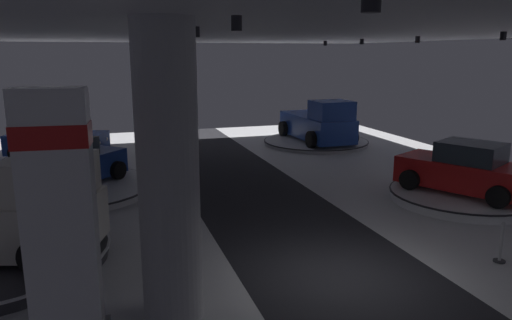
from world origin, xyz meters
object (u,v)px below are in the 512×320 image
Objects in this scene: brand_sign_pylon at (60,221)px; display_car_mid_right at (466,170)px; display_car_deep_left at (57,140)px; column_left at (168,175)px; display_platform_mid_right at (462,196)px; pickup_truck_deep_right at (319,124)px; display_platform_deep_left at (59,159)px; visitor_walking_near at (189,153)px; display_platform_deep_right at (316,142)px; display_platform_far_left at (70,189)px; display_car_far_left at (67,165)px.

brand_sign_pylon is 0.96× the size of display_car_mid_right.
display_car_mid_right is at bearing -38.07° from display_car_deep_left.
column_left reaches higher than display_car_deep_left.
display_car_mid_right is at bearing -62.43° from display_platform_mid_right.
display_platform_deep_left is (-13.04, -0.14, -1.00)m from pickup_truck_deep_right.
pickup_truck_deep_right is 10.67m from display_platform_mid_right.
column_left is 3.46× the size of visitor_walking_near.
pickup_truck_deep_right reaches higher than display_platform_deep_right.
display_car_deep_left reaches higher than display_platform_deep_left.
brand_sign_pylon is 15.43m from display_platform_deep_left.
display_car_far_left is (-0.02, -0.02, 0.88)m from display_platform_far_left.
display_platform_deep_left is at bearing 141.94° from display_platform_mid_right.
brand_sign_pylon is at bearing -109.87° from visitor_walking_near.
display_platform_far_left is 3.68× the size of visitor_walking_near.
display_car_deep_left is at bearing 97.89° from display_car_far_left.
display_car_mid_right is 17.06m from display_car_deep_left.
display_platform_far_left is (-12.29, -5.84, 0.03)m from display_platform_deep_right.
display_platform_deep_left is (-1.26, 15.23, -2.10)m from brand_sign_pylon.
column_left is at bearing -157.94° from display_car_mid_right.
pickup_truck_deep_right is at bearing 0.57° from display_car_deep_left.
brand_sign_pylon is 11.82m from visitor_walking_near.
visitor_walking_near is (-8.15, 6.31, -0.18)m from display_car_mid_right.
display_platform_deep_left is at bearing -179.39° from pickup_truck_deep_right.
column_left reaches higher than display_platform_far_left.
brand_sign_pylon reaches higher than display_platform_deep_right.
display_platform_deep_right is at bearing 1.97° from display_car_deep_left.
display_car_deep_left is 0.78× the size of display_platform_far_left.
column_left is 1.21× the size of display_car_deep_left.
display_car_deep_left is (-13.41, 10.49, 0.87)m from display_platform_mid_right.
display_car_far_left reaches higher than visitor_walking_near.
column_left is 1.15× the size of display_platform_mid_right.
brand_sign_pylon is 13.18m from display_platform_mid_right.
display_platform_deep_right is 3.57× the size of visitor_walking_near.
display_platform_deep_right is 13.04m from display_platform_deep_left.
display_car_mid_right is 1.00× the size of display_car_deep_left.
pickup_truck_deep_right is 1.15× the size of display_platform_deep_left.
brand_sign_pylon is 0.77× the size of display_platform_deep_right.
visitor_walking_near reaches higher than display_platform_deep_right.
visitor_walking_near is (3.99, 11.04, -1.36)m from brand_sign_pylon.
display_platform_deep_right is 1.32× the size of display_car_far_left.
display_car_far_left is at bearing -132.65° from display_platform_far_left.
display_platform_mid_right is 1.02× the size of display_platform_deep_left.
column_left reaches higher than visitor_walking_near.
display_platform_deep_right is 1.24× the size of display_car_deep_left.
visitor_walking_near is at bearing 70.13° from brand_sign_pylon.
column_left is 1.28× the size of display_car_far_left.
display_platform_mid_right is 1.11× the size of display_car_far_left.
display_car_mid_right reaches higher than display_car_far_left.
display_platform_deep_left is at bearing 101.83° from column_left.
display_platform_far_left is (-2.33, 9.31, -2.60)m from column_left.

